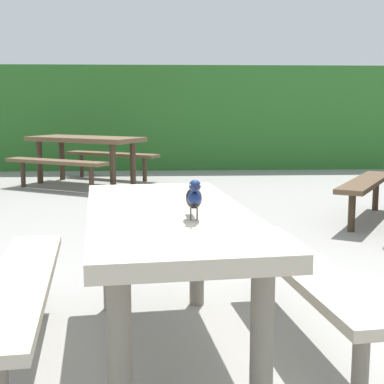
{
  "coord_description": "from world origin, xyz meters",
  "views": [
    {
      "loc": [
        -0.29,
        -2.43,
        1.24
      ],
      "look_at": [
        -0.16,
        0.15,
        0.84
      ],
      "focal_mm": 53.0,
      "sensor_mm": 36.0,
      "label": 1
    }
  ],
  "objects": [
    {
      "name": "ground_plane",
      "position": [
        0.0,
        0.0,
        0.0
      ],
      "size": [
        60.0,
        60.0,
        0.0
      ],
      "primitive_type": "plane",
      "color": "gray"
    },
    {
      "name": "hedge_wall",
      "position": [
        0.0,
        9.42,
        0.98
      ],
      "size": [
        28.0,
        2.38,
        1.96
      ],
      "primitive_type": "cube",
      "color": "#2D6B28",
      "rests_on": "ground"
    },
    {
      "name": "picnic_table_foreground",
      "position": [
        -0.27,
        0.24,
        0.56
      ],
      "size": [
        1.86,
        1.89,
        0.74
      ],
      "color": "#B2A893",
      "rests_on": "ground"
    },
    {
      "name": "bird_grackle",
      "position": [
        -0.15,
        -0.01,
        0.84
      ],
      "size": [
        0.07,
        0.29,
        0.18
      ],
      "color": "black",
      "rests_on": "picnic_table_foreground"
    },
    {
      "name": "picnic_table_far_centre",
      "position": [
        -1.48,
        6.45,
        0.56
      ],
      "size": [
        2.33,
        2.32,
        0.74
      ],
      "color": "brown",
      "rests_on": "ground"
    }
  ]
}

